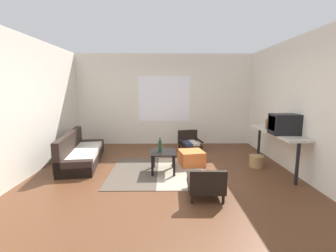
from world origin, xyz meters
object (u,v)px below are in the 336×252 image
armchair_striped_foreground (206,183)px  glass_bottle (160,146)px  crt_television (284,124)px  clay_vase (271,123)px  armchair_by_window (189,142)px  wicker_basket (256,161)px  console_shelf (276,135)px  couch (80,154)px  coffee_table (163,156)px  ottoman_orange (191,158)px

armchair_striped_foreground → glass_bottle: bearing=122.6°
crt_television → clay_vase: 0.60m
armchair_by_window → wicker_basket: (1.33, -1.36, -0.13)m
console_shelf → clay_vase: size_ratio=5.40×
couch → wicker_basket: bearing=-4.7°
clay_vase → glass_bottle: bearing=-169.3°
glass_bottle → wicker_basket: 2.15m
couch → glass_bottle: bearing=-18.2°
couch → coffee_table: bearing=-17.6°
armchair_striped_foreground → ottoman_orange: (-0.05, 1.57, -0.07)m
couch → glass_bottle: 1.97m
console_shelf → clay_vase: 0.36m
couch → armchair_striped_foreground: size_ratio=3.24×
ottoman_orange → glass_bottle: 0.89m
couch → ottoman_orange: bearing=-4.2°
armchair_by_window → glass_bottle: bearing=-115.0°
armchair_by_window → crt_television: 2.55m
couch → console_shelf: 4.33m
armchair_by_window → ottoman_orange: (-0.08, -1.23, -0.09)m
armchair_striped_foreground → ottoman_orange: bearing=91.8°
ottoman_orange → console_shelf: console_shelf is taller
armchair_by_window → glass_bottle: (-0.77, -1.65, 0.30)m
crt_television → glass_bottle: crt_television is taller
armchair_striped_foreground → coffee_table: bearing=120.3°
glass_bottle → wicker_basket: glass_bottle is taller
ottoman_orange → coffee_table: bearing=-145.9°
armchair_striped_foreground → crt_television: size_ratio=1.26×
console_shelf → couch: bearing=174.1°
couch → wicker_basket: couch is taller
couch → ottoman_orange: (2.53, -0.19, -0.05)m
coffee_table → ottoman_orange: coffee_table is taller
couch → glass_bottle: size_ratio=7.23×
ottoman_orange → clay_vase: 1.90m
clay_vase → wicker_basket: bearing=-152.6°
armchair_by_window → crt_television: crt_television is taller
ottoman_orange → wicker_basket: ottoman_orange is taller
glass_bottle → wicker_basket: (2.09, 0.29, -0.42)m
couch → armchair_by_window: 2.81m
ottoman_orange → clay_vase: (1.74, 0.04, 0.77)m
wicker_basket → armchair_by_window: bearing=134.2°
armchair_striped_foreground → console_shelf: size_ratio=0.35×
coffee_table → glass_bottle: bearing=178.6°
coffee_table → console_shelf: size_ratio=0.32×
crt_television → glass_bottle: (-2.42, 0.14, -0.46)m
clay_vase → crt_television: bearing=-90.3°
armchair_striped_foreground → ottoman_orange: 1.57m
couch → clay_vase: size_ratio=6.19×
glass_bottle → armchair_striped_foreground: bearing=-57.4°
armchair_striped_foreground → console_shelf: console_shelf is taller
clay_vase → wicker_basket: 0.89m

